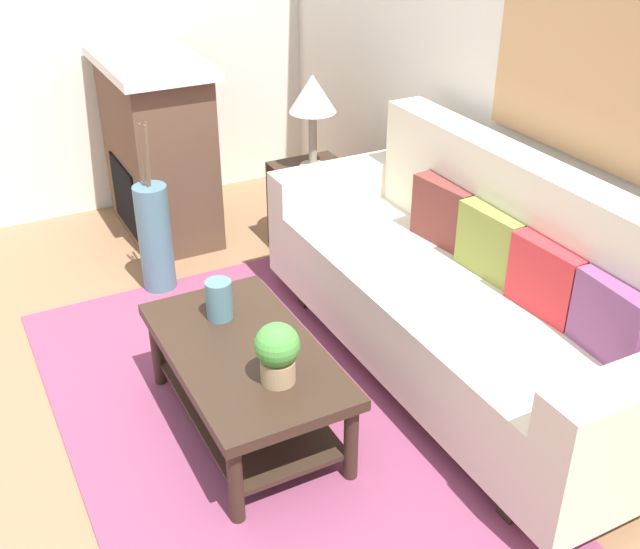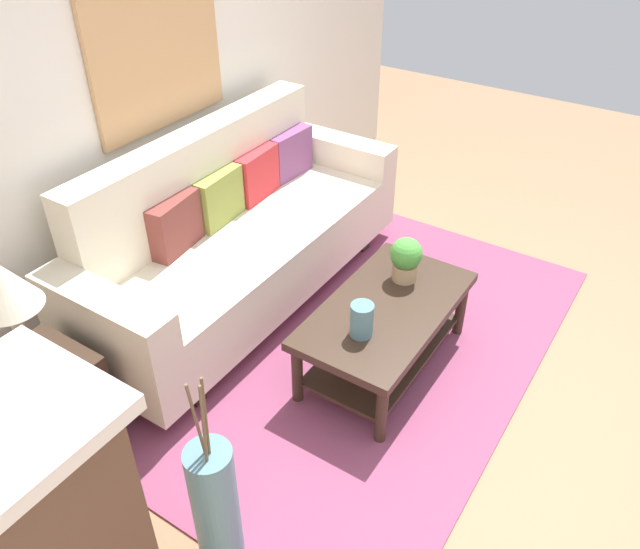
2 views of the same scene
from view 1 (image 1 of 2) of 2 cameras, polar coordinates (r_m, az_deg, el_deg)
name	(u,v)px [view 1 (image 1 of 2)]	position (r m, az deg, el deg)	size (l,w,h in m)	color
ground_plane	(160,467)	(3.43, -11.71, -13.71)	(9.44, 9.44, 0.00)	#8C6647
wall_back	(579,87)	(3.71, 18.58, 12.98)	(5.44, 0.10, 2.70)	silver
wall_left	(84,10)	(5.43, -17.02, 18.13)	(0.10, 5.01, 2.70)	silver
area_rug	(268,429)	(3.53, -3.85, -11.30)	(2.95, 1.66, 0.01)	#843D5B
couch	(465,295)	(3.71, 10.63, -1.50)	(2.37, 0.84, 1.08)	beige
throw_pillow_maroon	(444,212)	(3.92, 9.15, 4.55)	(0.36, 0.12, 0.32)	brown
throw_pillow_olive	(492,243)	(3.66, 12.54, 2.31)	(0.36, 0.12, 0.32)	olive
throw_pillow_crimson	(547,278)	(3.43, 16.41, -0.26)	(0.36, 0.12, 0.32)	red
throw_pillow_plum	(614,321)	(3.21, 20.83, -3.19)	(0.36, 0.12, 0.32)	#7A4270
coffee_table	(245,370)	(3.37, -5.56, -7.03)	(1.10, 0.60, 0.43)	#332319
tabletop_vase	(219,300)	(3.47, -7.45, -1.85)	(0.12, 0.12, 0.18)	slate
potted_plant_tabletop	(277,351)	(3.03, -3.16, -5.68)	(0.18, 0.18, 0.26)	tan
side_table	(313,209)	(4.86, -0.52, 4.82)	(0.44, 0.44, 0.56)	#332319
table_lamp	(313,98)	(4.61, -0.56, 12.91)	(0.28, 0.28, 0.57)	gray
fireplace	(158,147)	(5.11, -11.85, 9.16)	(1.02, 0.58, 1.16)	brown
floor_vase	(155,239)	(4.50, -12.06, 2.59)	(0.19, 0.19, 0.64)	slate
floor_vase_branch_a	(146,157)	(4.28, -12.68, 8.48)	(0.01, 0.01, 0.36)	brown
floor_vase_branch_b	(148,154)	(4.32, -12.58, 8.65)	(0.01, 0.01, 0.36)	brown
floor_vase_branch_c	(142,155)	(4.31, -13.02, 8.56)	(0.01, 0.01, 0.36)	brown
framed_painting	(577,47)	(3.60, 18.45, 15.63)	(0.96, 0.03, 0.92)	tan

